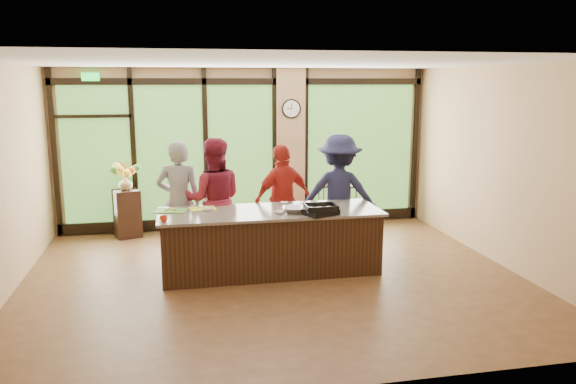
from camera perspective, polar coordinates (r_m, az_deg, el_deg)
name	(u,v)px	position (r m, az deg, el deg)	size (l,w,h in m)	color
floor	(274,278)	(8.09, -1.43, -8.72)	(7.00, 7.00, 0.00)	#4C301A
ceiling	(273,62)	(7.61, -1.54, 13.03)	(7.00, 7.00, 0.00)	silver
back_wall	(246,149)	(10.65, -4.31, 4.39)	(7.00, 7.00, 0.00)	tan
right_wall	(504,167)	(9.00, 21.06, 2.42)	(6.00, 6.00, 0.00)	tan
window_wall	(255,155)	(10.64, -3.40, 3.82)	(6.90, 0.12, 3.00)	tan
island_base	(270,242)	(8.24, -1.81, -5.15)	(3.10, 1.00, 0.88)	black
countertop	(270,212)	(8.12, -1.83, -2.03)	(3.20, 1.10, 0.04)	gray
wall_clock	(291,109)	(10.60, 0.34, 8.46)	(0.36, 0.04, 0.36)	black
cook_left	(179,201)	(8.83, -11.02, -0.89)	(0.68, 0.45, 1.88)	gray
cook_midleft	(214,199)	(8.76, -7.55, -0.76)	(0.93, 0.72, 1.91)	maroon
cook_midright	(283,200)	(8.98, -0.54, -0.79)	(1.04, 0.43, 1.78)	maroon
cook_right	(339,194)	(9.09, 5.21, -0.22)	(1.25, 0.72, 1.93)	#1A1B39
roasting_pan	(321,212)	(7.86, 3.34, -2.04)	(0.43, 0.34, 0.08)	black
mixing_bowl	(294,210)	(7.98, 0.58, -1.80)	(0.33, 0.33, 0.08)	silver
cutting_board_left	(171,211)	(8.25, -11.83, -1.86)	(0.44, 0.33, 0.01)	#529937
cutting_board_center	(203,209)	(8.30, -8.66, -1.67)	(0.37, 0.28, 0.01)	yellow
cutting_board_right	(310,207)	(8.29, 2.28, -1.57)	(0.44, 0.33, 0.01)	yellow
prep_bowl_near	(208,209)	(8.18, -8.11, -1.74)	(0.14, 0.14, 0.05)	white
prep_bowl_mid	(279,212)	(7.91, -0.87, -2.07)	(0.14, 0.14, 0.04)	white
prep_bowl_far	(284,203)	(8.54, -0.38, -1.12)	(0.12, 0.12, 0.03)	white
red_ramekin	(164,219)	(7.63, -12.53, -2.68)	(0.10, 0.10, 0.08)	#B32B11
flower_stand	(127,213)	(10.47, -16.02, -2.10)	(0.43, 0.43, 0.86)	black
flower_vase	(125,183)	(10.36, -16.18, 0.88)	(0.24, 0.24, 0.25)	#9C7A55
bar_cart	(337,199)	(10.64, 5.02, -0.75)	(0.76, 0.54, 0.94)	black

